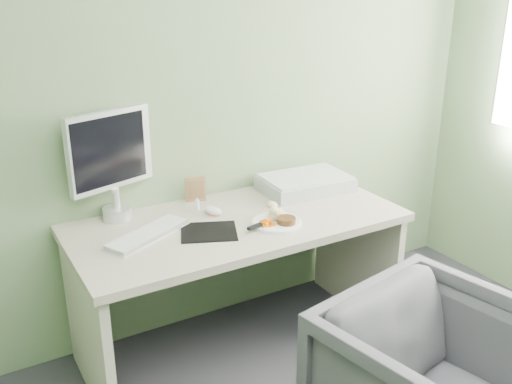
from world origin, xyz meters
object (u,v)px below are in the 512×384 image
desk (238,253)px  monitor (111,159)px  plate (276,223)px  scanner (305,184)px

desk → monitor: bearing=147.9°
plate → monitor: size_ratio=0.45×
desk → plate: size_ratio=6.73×
plate → scanner: scanner is taller
plate → scanner: 0.49m
monitor → desk: bearing=-50.1°
desk → monitor: monitor is taller
desk → scanner: size_ratio=3.37×
desk → scanner: 0.58m
plate → monitor: (-0.63, 0.46, 0.29)m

